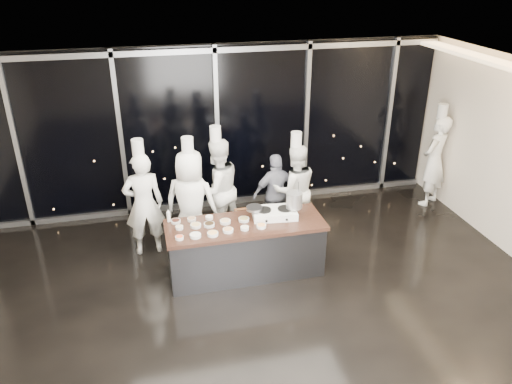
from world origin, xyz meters
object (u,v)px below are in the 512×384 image
(stove, at_px, (274,213))
(chef_right, at_px, (294,189))
(frying_pan, at_px, (254,208))
(stock_pot, at_px, (294,200))
(chef_side, at_px, (434,160))
(chef_left, at_px, (191,202))
(demo_counter, at_px, (245,248))
(guest, at_px, (276,194))
(chef_far_left, at_px, (144,203))
(chef_center, at_px, (217,189))

(stove, bearing_deg, chef_right, 62.91)
(frying_pan, bearing_deg, stove, -2.70)
(stove, relative_size, stock_pot, 2.86)
(stock_pot, bearing_deg, chef_side, 23.55)
(frying_pan, xyz_separation_m, chef_left, (-0.91, 0.70, -0.13))
(frying_pan, relative_size, chef_side, 0.22)
(demo_counter, distance_m, chef_left, 1.23)
(guest, bearing_deg, demo_counter, 49.07)
(chef_far_left, distance_m, chef_center, 1.31)
(chef_right, bearing_deg, chef_far_left, 2.33)
(demo_counter, distance_m, chef_center, 1.39)
(stock_pot, height_order, guest, guest)
(chef_center, relative_size, chef_right, 1.08)
(stock_pot, height_order, chef_far_left, chef_far_left)
(chef_center, height_order, guest, chef_center)
(chef_center, relative_size, chef_side, 0.99)
(guest, bearing_deg, chef_far_left, -1.59)
(chef_left, bearing_deg, chef_side, -148.72)
(chef_center, bearing_deg, chef_left, 16.13)
(demo_counter, bearing_deg, chef_far_left, 145.95)
(chef_right, bearing_deg, chef_center, -7.46)
(chef_far_left, bearing_deg, guest, 179.79)
(demo_counter, relative_size, chef_far_left, 1.20)
(stove, xyz_separation_m, chef_side, (3.70, 1.45, -0.02))
(stove, bearing_deg, demo_counter, -161.24)
(stock_pot, relative_size, chef_right, 0.13)
(chef_side, bearing_deg, chef_right, -24.75)
(chef_far_left, relative_size, chef_side, 0.98)
(chef_right, bearing_deg, chef_side, -170.43)
(stove, bearing_deg, frying_pan, 177.30)
(demo_counter, relative_size, stock_pot, 9.64)
(demo_counter, height_order, frying_pan, frying_pan)
(chef_center, height_order, chef_side, chef_side)
(stock_pot, bearing_deg, chef_center, 130.62)
(stock_pot, distance_m, chef_center, 1.60)
(stove, distance_m, stock_pot, 0.37)
(chef_right, bearing_deg, demo_counter, 44.43)
(stove, height_order, frying_pan, frying_pan)
(frying_pan, bearing_deg, stock_pot, -0.69)
(guest, bearing_deg, stock_pot, 82.56)
(frying_pan, height_order, guest, guest)
(stove, xyz_separation_m, guest, (0.34, 1.09, -0.21))
(guest, relative_size, chef_side, 0.72)
(stock_pot, height_order, chef_center, chef_center)
(frying_pan, relative_size, chef_left, 0.22)
(stove, distance_m, chef_left, 1.44)
(demo_counter, bearing_deg, chef_side, 20.41)
(frying_pan, distance_m, guest, 1.27)
(stock_pot, relative_size, chef_far_left, 0.12)
(chef_center, distance_m, chef_side, 4.43)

